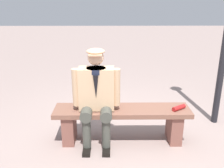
% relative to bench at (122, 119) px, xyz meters
% --- Properties ---
extents(ground_plane, '(30.00, 30.00, 0.00)m').
position_rel_bench_xyz_m(ground_plane, '(0.00, 0.00, -0.34)').
color(ground_plane, gray).
extents(bench, '(1.83, 0.41, 0.49)m').
position_rel_bench_xyz_m(bench, '(0.00, 0.00, 0.00)').
color(bench, brown).
rests_on(bench, ground).
extents(seated_man, '(0.63, 0.53, 1.31)m').
position_rel_bench_xyz_m(seated_man, '(0.34, 0.05, 0.39)').
color(seated_man, '#D4AD83').
rests_on(seated_man, ground).
extents(rolled_magazine, '(0.20, 0.16, 0.06)m').
position_rel_bench_xyz_m(rolled_magazine, '(-0.75, 0.05, 0.18)').
color(rolled_magazine, '#B21E1E').
rests_on(rolled_magazine, bench).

